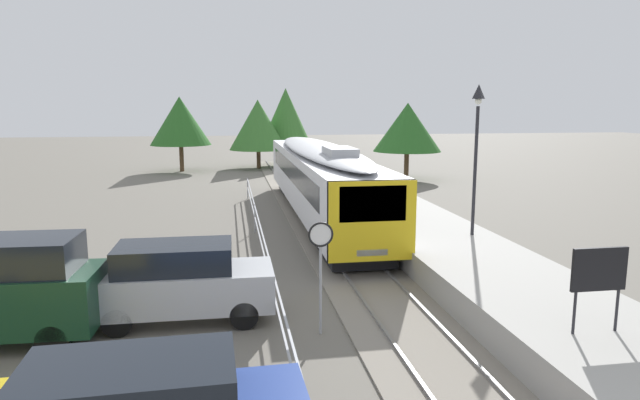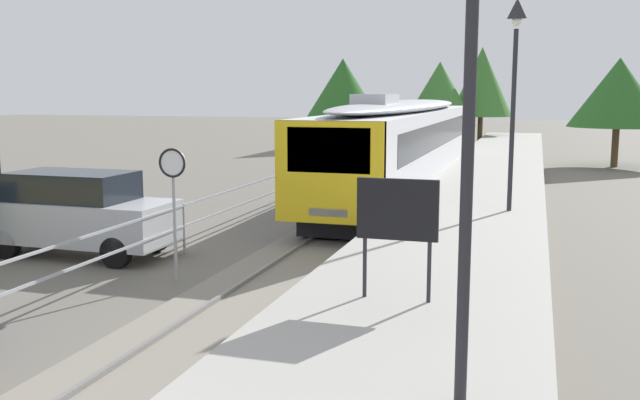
{
  "view_description": "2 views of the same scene",
  "coord_description": "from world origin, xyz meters",
  "px_view_note": "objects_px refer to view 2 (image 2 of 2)",
  "views": [
    {
      "loc": [
        -4.35,
        -3.03,
        5.52
      ],
      "look_at": [
        -1.0,
        17.33,
        2.0
      ],
      "focal_mm": 31.16,
      "sensor_mm": 36.0,
      "label": 1
    },
    {
      "loc": [
        4.88,
        -3.26,
        3.94
      ],
      "look_at": [
        0.4,
        11.33,
        1.6
      ],
      "focal_mm": 39.63,
      "sensor_mm": 36.0,
      "label": 2
    }
  ],
  "objects_px": {
    "speed_limit_sign": "(173,181)",
    "parked_suv_silver": "(78,212)",
    "commuter_train": "(404,139)",
    "platform_lamp_mid_platform": "(515,65)",
    "platform_notice_board": "(397,214)",
    "platform_lamp_near_end": "(472,15)"
  },
  "relations": [
    {
      "from": "speed_limit_sign",
      "to": "parked_suv_silver",
      "type": "bearing_deg",
      "value": 156.72
    },
    {
      "from": "commuter_train",
      "to": "platform_lamp_mid_platform",
      "type": "height_order",
      "value": "platform_lamp_mid_platform"
    },
    {
      "from": "platform_notice_board",
      "to": "parked_suv_silver",
      "type": "height_order",
      "value": "platform_notice_board"
    },
    {
      "from": "platform_lamp_mid_platform",
      "to": "parked_suv_silver",
      "type": "xyz_separation_m",
      "value": [
        -9.93,
        -4.32,
        -3.56
      ]
    },
    {
      "from": "platform_lamp_near_end",
      "to": "platform_notice_board",
      "type": "height_order",
      "value": "platform_lamp_near_end"
    },
    {
      "from": "platform_lamp_mid_platform",
      "to": "platform_lamp_near_end",
      "type": "bearing_deg",
      "value": -90.0
    },
    {
      "from": "commuter_train",
      "to": "speed_limit_sign",
      "type": "xyz_separation_m",
      "value": [
        -2.25,
        -14.0,
        -0.03
      ]
    },
    {
      "from": "speed_limit_sign",
      "to": "parked_suv_silver",
      "type": "xyz_separation_m",
      "value": [
        -3.4,
        1.46,
        -1.06
      ]
    },
    {
      "from": "commuter_train",
      "to": "platform_lamp_mid_platform",
      "type": "distance_m",
      "value": 9.59
    },
    {
      "from": "platform_lamp_mid_platform",
      "to": "speed_limit_sign",
      "type": "bearing_deg",
      "value": -138.46
    },
    {
      "from": "platform_lamp_mid_platform",
      "to": "platform_notice_board",
      "type": "bearing_deg",
      "value": -98.41
    },
    {
      "from": "platform_lamp_mid_platform",
      "to": "parked_suv_silver",
      "type": "relative_size",
      "value": 1.16
    },
    {
      "from": "platform_notice_board",
      "to": "speed_limit_sign",
      "type": "xyz_separation_m",
      "value": [
        -5.24,
        2.9,
        -0.06
      ]
    },
    {
      "from": "parked_suv_silver",
      "to": "platform_lamp_mid_platform",
      "type": "bearing_deg",
      "value": 23.5
    },
    {
      "from": "platform_lamp_near_end",
      "to": "parked_suv_silver",
      "type": "bearing_deg",
      "value": 142.23
    },
    {
      "from": "platform_notice_board",
      "to": "parked_suv_silver",
      "type": "bearing_deg",
      "value": 153.21
    },
    {
      "from": "speed_limit_sign",
      "to": "parked_suv_silver",
      "type": "distance_m",
      "value": 3.85
    },
    {
      "from": "platform_lamp_near_end",
      "to": "parked_suv_silver",
      "type": "relative_size",
      "value": 1.16
    },
    {
      "from": "platform_lamp_mid_platform",
      "to": "speed_limit_sign",
      "type": "distance_m",
      "value": 9.07
    },
    {
      "from": "platform_notice_board",
      "to": "speed_limit_sign",
      "type": "height_order",
      "value": "speed_limit_sign"
    },
    {
      "from": "speed_limit_sign",
      "to": "parked_suv_silver",
      "type": "relative_size",
      "value": 0.61
    },
    {
      "from": "parked_suv_silver",
      "to": "platform_lamp_near_end",
      "type": "bearing_deg",
      "value": -37.77
    }
  ]
}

